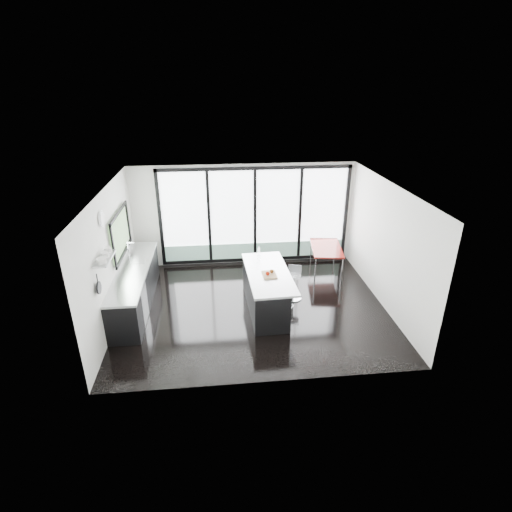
{
  "coord_description": "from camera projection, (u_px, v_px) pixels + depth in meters",
  "views": [
    {
      "loc": [
        -0.77,
        -7.9,
        4.84
      ],
      "look_at": [
        0.1,
        0.3,
        1.15
      ],
      "focal_mm": 28.0,
      "sensor_mm": 36.0,
      "label": 1
    }
  ],
  "objects": [
    {
      "name": "red_table",
      "position": [
        325.0,
        259.0,
        10.75
      ],
      "size": [
        0.96,
        1.44,
        0.72
      ],
      "primitive_type": "cube",
      "rotation": [
        0.0,
        0.0,
        -0.15
      ],
      "color": "maroon",
      "rests_on": "floor"
    },
    {
      "name": "ceiling",
      "position": [
        253.0,
        188.0,
        8.07
      ],
      "size": [
        6.0,
        5.0,
        0.0
      ],
      "primitive_type": "cube",
      "color": "white",
      "rests_on": "wall_back"
    },
    {
      "name": "island",
      "position": [
        265.0,
        290.0,
        8.99
      ],
      "size": [
        1.02,
        2.26,
        1.18
      ],
      "color": "black",
      "rests_on": "floor"
    },
    {
      "name": "bar_stool_far",
      "position": [
        293.0,
        287.0,
        9.44
      ],
      "size": [
        0.52,
        0.52,
        0.64
      ],
      "primitive_type": "cylinder",
      "rotation": [
        0.0,
        0.0,
        -0.37
      ],
      "color": "silver",
      "rests_on": "floor"
    },
    {
      "name": "wall_left",
      "position": [
        114.0,
        245.0,
        8.54
      ],
      "size": [
        0.26,
        5.0,
        2.8
      ],
      "color": "silver",
      "rests_on": "ground"
    },
    {
      "name": "floor",
      "position": [
        253.0,
        307.0,
        9.22
      ],
      "size": [
        6.0,
        5.0,
        0.0
      ],
      "primitive_type": "cube",
      "color": "black",
      "rests_on": "ground"
    },
    {
      "name": "counter_cabinets",
      "position": [
        135.0,
        287.0,
        9.13
      ],
      "size": [
        0.69,
        3.24,
        1.36
      ],
      "color": "black",
      "rests_on": "floor"
    },
    {
      "name": "wall_right",
      "position": [
        386.0,
        246.0,
        8.93
      ],
      "size": [
        0.0,
        5.0,
        2.8
      ],
      "primitive_type": "cube",
      "color": "silver",
      "rests_on": "ground"
    },
    {
      "name": "wall_front",
      "position": [
        268.0,
        313.0,
        6.38
      ],
      "size": [
        6.0,
        0.0,
        2.8
      ],
      "primitive_type": "cube",
      "color": "silver",
      "rests_on": "ground"
    },
    {
      "name": "wall_back",
      "position": [
        254.0,
        220.0,
        10.96
      ],
      "size": [
        6.0,
        0.09,
        2.8
      ],
      "color": "silver",
      "rests_on": "ground"
    },
    {
      "name": "bar_stool_near",
      "position": [
        285.0,
        294.0,
        9.11
      ],
      "size": [
        0.53,
        0.53,
        0.66
      ],
      "primitive_type": "cylinder",
      "rotation": [
        0.0,
        0.0,
        0.34
      ],
      "color": "silver",
      "rests_on": "floor"
    }
  ]
}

